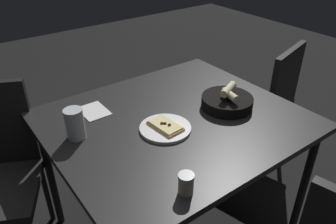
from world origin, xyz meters
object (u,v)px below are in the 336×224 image
pizza_plate (165,128)px  bread_basket (227,101)px  pepper_shaker (186,185)px  chair_near (264,98)px  beer_glass (75,125)px  dining_table (175,129)px

pizza_plate → bread_basket: size_ratio=0.91×
pepper_shaker → chair_near: 1.31m
bread_basket → beer_glass: (-0.20, -0.71, 0.03)m
chair_near → beer_glass: bearing=-88.9°
dining_table → beer_glass: bearing=-106.4°
dining_table → bread_basket: (0.07, 0.27, 0.09)m
dining_table → beer_glass: beer_glass is taller
pizza_plate → pepper_shaker: bearing=-25.8°
dining_table → beer_glass: (-0.13, -0.43, 0.12)m
pizza_plate → dining_table: bearing=119.1°
beer_glass → pepper_shaker: bearing=17.6°
dining_table → pizza_plate: size_ratio=4.96×
chair_near → pizza_plate: bearing=-78.2°
bread_basket → beer_glass: 0.73m
dining_table → chair_near: size_ratio=1.30×
beer_glass → chair_near: bearing=91.1°
pizza_plate → beer_glass: 0.39m
beer_glass → chair_near: size_ratio=0.15×
beer_glass → pepper_shaker: 0.56m
beer_glass → pepper_shaker: size_ratio=1.72×
beer_glass → chair_near: 1.36m
pizza_plate → pepper_shaker: 0.40m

